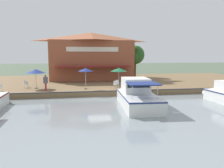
% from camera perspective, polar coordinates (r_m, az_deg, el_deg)
% --- Properties ---
extents(ground_plane, '(220.00, 220.00, 0.00)m').
position_cam_1_polar(ground_plane, '(23.67, -3.25, -3.51)').
color(ground_plane, '#4C5B47').
extents(quay_deck, '(22.00, 56.00, 0.60)m').
position_cam_1_polar(quay_deck, '(34.46, -5.24, 0.40)').
color(quay_deck, brown).
rests_on(quay_deck, ground).
extents(quay_edge_fender, '(0.20, 50.40, 0.10)m').
position_cam_1_polar(quay_edge_fender, '(23.66, -3.29, -1.91)').
color(quay_edge_fender, '#2D2D33').
rests_on(quay_edge_fender, quay_deck).
extents(waterfront_restaurant, '(9.06, 13.71, 7.67)m').
position_cam_1_polar(waterfront_restaurant, '(36.88, -5.47, 7.38)').
color(waterfront_restaurant, brown).
rests_on(waterfront_restaurant, quay_deck).
extents(patio_umbrella_far_corner, '(1.97, 1.97, 2.48)m').
position_cam_1_polar(patio_umbrella_far_corner, '(25.71, 1.79, 3.74)').
color(patio_umbrella_far_corner, '#B7B7B7').
rests_on(patio_umbrella_far_corner, quay_deck).
extents(patio_umbrella_near_quay_edge, '(1.71, 1.71, 2.50)m').
position_cam_1_polar(patio_umbrella_near_quay_edge, '(25.43, -6.92, 3.70)').
color(patio_umbrella_near_quay_edge, '#B7B7B7').
rests_on(patio_umbrella_near_quay_edge, quay_deck).
extents(patio_umbrella_mid_patio_right, '(2.27, 2.27, 2.34)m').
position_cam_1_polar(patio_umbrella_mid_patio_right, '(27.37, -19.32, 3.20)').
color(patio_umbrella_mid_patio_right, '#B7B7B7').
rests_on(patio_umbrella_mid_patio_right, quay_deck).
extents(cafe_chair_back_row_seat, '(0.46, 0.46, 0.85)m').
position_cam_1_polar(cafe_chair_back_row_seat, '(29.84, 4.03, 0.84)').
color(cafe_chair_back_row_seat, white).
rests_on(cafe_chair_back_row_seat, quay_deck).
extents(cafe_chair_mid_patio, '(0.55, 0.55, 0.85)m').
position_cam_1_polar(cafe_chair_mid_patio, '(26.92, -27.22, -0.68)').
color(cafe_chair_mid_patio, white).
rests_on(cafe_chair_mid_patio, quay_deck).
extents(cafe_chair_beside_entrance, '(0.54, 0.54, 0.85)m').
position_cam_1_polar(cafe_chair_beside_entrance, '(28.71, -21.55, 0.08)').
color(cafe_chair_beside_entrance, white).
rests_on(cafe_chair_beside_entrance, quay_deck).
extents(cafe_chair_facing_river, '(0.51, 0.51, 0.85)m').
position_cam_1_polar(cafe_chair_facing_river, '(26.37, 0.89, -0.01)').
color(cafe_chair_facing_river, white).
rests_on(cafe_chair_facing_river, quay_deck).
extents(cafe_chair_far_corner_seat, '(0.58, 0.58, 0.85)m').
position_cam_1_polar(cafe_chair_far_corner_seat, '(27.42, 1.33, 0.28)').
color(cafe_chair_far_corner_seat, white).
rests_on(cafe_chair_far_corner_seat, quay_deck).
extents(person_near_entrance, '(0.51, 0.51, 1.79)m').
position_cam_1_polar(person_near_entrance, '(25.14, -16.97, 0.83)').
color(person_near_entrance, '#B23338').
rests_on(person_near_entrance, quay_deck).
extents(motorboat_distant_upstream, '(8.08, 3.25, 2.38)m').
position_cam_1_polar(motorboat_distant_upstream, '(19.82, 6.29, -2.95)').
color(motorboat_distant_upstream, white).
rests_on(motorboat_distant_upstream, river_water).
extents(mooring_post, '(0.22, 0.22, 0.84)m').
position_cam_1_polar(mooring_post, '(24.38, 4.03, -0.74)').
color(mooring_post, '#473323').
rests_on(mooring_post, quay_deck).
extents(tree_downstream_bank, '(3.61, 3.44, 5.77)m').
position_cam_1_polar(tree_downstream_bank, '(40.47, 5.93, 7.44)').
color(tree_downstream_bank, brown).
rests_on(tree_downstream_bank, quay_deck).
extents(tree_behind_restaurant, '(4.27, 4.07, 7.37)m').
position_cam_1_polar(tree_behind_restaurant, '(40.86, -1.30, 9.27)').
color(tree_behind_restaurant, brown).
rests_on(tree_behind_restaurant, quay_deck).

